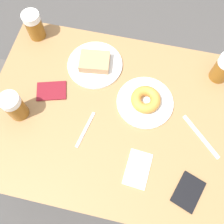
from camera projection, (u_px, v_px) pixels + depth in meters
ground_plane at (112, 154)px, 1.73m from camera, size 8.00×8.00×0.00m
table at (112, 119)px, 1.10m from camera, size 0.80×1.06×0.74m
plate_with_cake at (95, 63)px, 1.12m from camera, size 0.25×0.25×0.05m
plate_with_donut at (145, 101)px, 1.04m from camera, size 0.24×0.24×0.05m
beer_mug_left at (34, 25)px, 1.13m from camera, size 0.08×0.08×0.13m
beer_mug_center at (223, 68)px, 1.05m from camera, size 0.08×0.08×0.13m
beer_mug_right at (14, 106)px, 0.98m from camera, size 0.08×0.08×0.13m
napkin_folded at (138, 169)px, 0.95m from camera, size 0.15×0.10×0.00m
fork at (85, 129)px, 1.01m from camera, size 0.16×0.04×0.00m
knife at (201, 136)px, 1.00m from camera, size 0.16×0.16×0.00m
passport_near_edge at (188, 192)px, 0.92m from camera, size 0.15×0.13×0.01m
passport_far_edge at (52, 91)px, 1.08m from camera, size 0.12×0.15×0.01m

